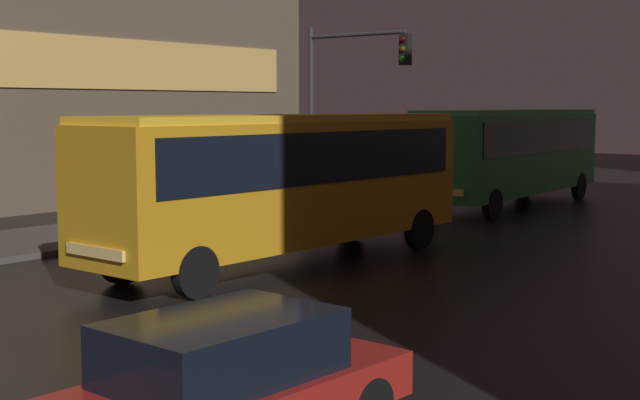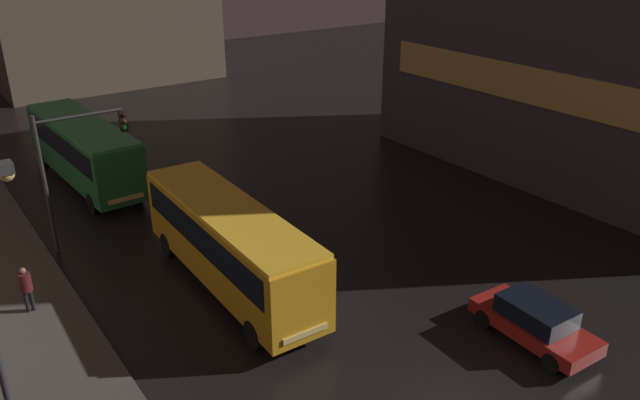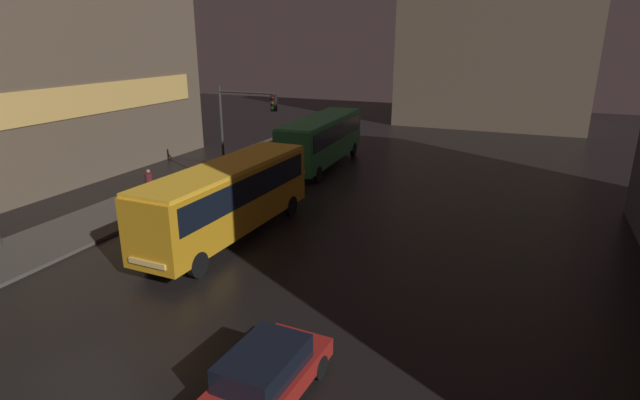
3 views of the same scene
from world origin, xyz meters
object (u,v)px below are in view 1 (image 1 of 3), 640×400
Objects in this scene: bus_near at (287,173)px; traffic_light_main at (344,88)px; bus_far at (511,147)px; car_taxi at (222,383)px; pedestrian_mid at (169,187)px.

bus_near is 7.79m from traffic_light_main.
traffic_light_main is at bearing 70.66° from bus_far.
car_taxi is 2.47× the size of pedestrian_mid.
traffic_light_main is at bearing -75.57° from pedestrian_mid.
car_taxi is 17.41m from pedestrian_mid.
car_taxi is at bearing -57.26° from traffic_light_main.
bus_far reaches higher than pedestrian_mid.
bus_far is (-1.27, 13.71, 0.03)m from bus_near.
bus_near is 0.97× the size of bus_far.
pedestrian_mid is at bearing -128.20° from traffic_light_main.
bus_far reaches higher than car_taxi.
car_taxi is (6.57, -8.76, -1.33)m from bus_near.
traffic_light_main is at bearing -54.40° from car_taxi.
pedestrian_mid is at bearing -19.25° from bus_near.
pedestrian_mid is 0.29× the size of traffic_light_main.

